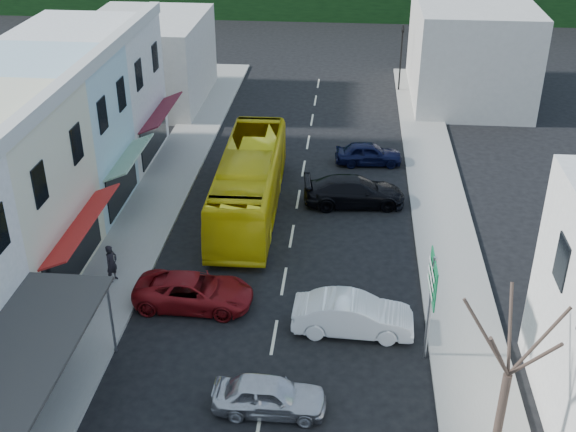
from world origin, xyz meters
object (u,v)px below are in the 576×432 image
object	(u,v)px
car_white	(353,317)
direction_sign	(430,309)
car_red	(194,291)
pedestrian_left	(112,263)
street_tree	(508,375)
car_silver	(269,395)
traffic_signal	(401,59)
bus	(249,185)

from	to	relation	value
car_white	direction_sign	distance (m)	3.42
car_red	pedestrian_left	bearing A→B (deg)	72.81
street_tree	car_silver	bearing A→B (deg)	166.59
traffic_signal	car_white	bearing A→B (deg)	74.06
direction_sign	street_tree	bearing A→B (deg)	-71.85
pedestrian_left	direction_sign	size ratio (longest dim) A/B	0.38
traffic_signal	car_silver	bearing A→B (deg)	70.35
car_red	traffic_signal	distance (m)	30.40
bus	car_white	xyz separation A→B (m)	(5.46, -9.72, -0.85)
car_white	pedestrian_left	xyz separation A→B (m)	(-10.50, 2.52, 0.30)
pedestrian_left	traffic_signal	xyz separation A→B (m)	(13.60, 27.42, 1.52)
pedestrian_left	car_red	bearing A→B (deg)	-86.56
car_white	pedestrian_left	world-z (taller)	pedestrian_left
pedestrian_left	car_white	bearing A→B (deg)	-81.14
car_silver	bus	bearing A→B (deg)	10.66
pedestrian_left	bus	bearing A→B (deg)	-12.66
bus	car_red	xyz separation A→B (m)	(-1.15, -8.53, -0.85)
car_red	pedestrian_left	world-z (taller)	pedestrian_left
pedestrian_left	street_tree	bearing A→B (deg)	-98.52
direction_sign	car_red	bearing A→B (deg)	164.18
car_silver	traffic_signal	world-z (taller)	traffic_signal
car_red	car_silver	bearing A→B (deg)	-145.17
car_silver	car_red	bearing A→B (deg)	33.23
car_white	car_red	bearing A→B (deg)	81.36
pedestrian_left	street_tree	world-z (taller)	street_tree
bus	car_silver	size ratio (longest dim) A/B	2.64
car_silver	street_tree	xyz separation A→B (m)	(7.24, -1.73, 2.94)
bus	car_white	size ratio (longest dim) A/B	2.64
pedestrian_left	direction_sign	distance (m)	13.85
bus	direction_sign	world-z (taller)	direction_sign
bus	car_white	world-z (taller)	bus
car_silver	car_white	xyz separation A→B (m)	(2.77, 4.70, 0.00)
bus	traffic_signal	world-z (taller)	traffic_signal
car_silver	car_white	distance (m)	5.46
car_silver	pedestrian_left	distance (m)	10.58
traffic_signal	pedestrian_left	bearing A→B (deg)	53.59
car_red	pedestrian_left	distance (m)	4.12
car_red	street_tree	size ratio (longest dim) A/B	0.63
car_silver	traffic_signal	size ratio (longest dim) A/B	0.87
pedestrian_left	direction_sign	bearing A→B (deg)	-83.95
car_white	car_silver	bearing A→B (deg)	150.97
bus	street_tree	size ratio (longest dim) A/B	1.59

